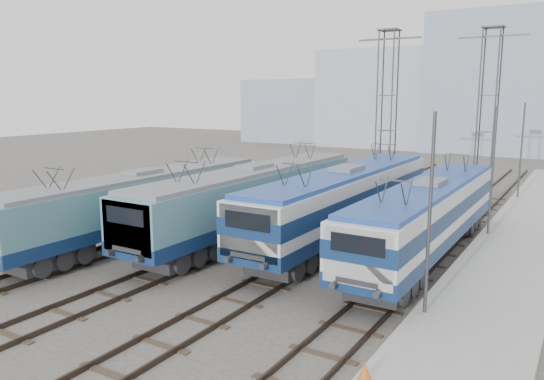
{
  "coord_description": "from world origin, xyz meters",
  "views": [
    {
      "loc": [
        12.98,
        -15.06,
        7.49
      ],
      "look_at": [
        -0.48,
        7.0,
        2.87
      ],
      "focal_mm": 35.0,
      "sensor_mm": 36.0,
      "label": 1
    }
  ],
  "objects_px": {
    "locomotive_far_right": "(428,213)",
    "mast_mid": "(492,174)",
    "locomotive_center_left": "(252,196)",
    "catenary_tower_west": "(387,107)",
    "catenary_tower_east": "(488,108)",
    "safety_cone": "(365,371)",
    "locomotive_center_right": "(345,197)",
    "mast_front": "(429,219)",
    "locomotive_far_left": "(140,200)",
    "mast_rear": "(521,153)"
  },
  "relations": [
    {
      "from": "locomotive_center_left",
      "to": "locomotive_center_right",
      "type": "height_order",
      "value": "locomotive_center_right"
    },
    {
      "from": "locomotive_far_left",
      "to": "locomotive_center_right",
      "type": "bearing_deg",
      "value": 31.22
    },
    {
      "from": "mast_front",
      "to": "locomotive_center_right",
      "type": "bearing_deg",
      "value": 129.52
    },
    {
      "from": "catenary_tower_east",
      "to": "safety_cone",
      "type": "distance_m",
      "value": 27.91
    },
    {
      "from": "mast_rear",
      "to": "locomotive_far_left",
      "type": "bearing_deg",
      "value": -125.2
    },
    {
      "from": "locomotive_center_right",
      "to": "locomotive_far_right",
      "type": "xyz_separation_m",
      "value": [
        4.5,
        -0.82,
        -0.12
      ]
    },
    {
      "from": "locomotive_far_right",
      "to": "safety_cone",
      "type": "xyz_separation_m",
      "value": [
        1.75,
        -12.05,
        -1.64
      ]
    },
    {
      "from": "catenary_tower_west",
      "to": "mast_front",
      "type": "distance_m",
      "value": 22.0
    },
    {
      "from": "locomotive_far_left",
      "to": "locomotive_center_right",
      "type": "distance_m",
      "value": 10.53
    },
    {
      "from": "locomotive_far_right",
      "to": "mast_front",
      "type": "height_order",
      "value": "mast_front"
    },
    {
      "from": "locomotive_far_left",
      "to": "locomotive_center_left",
      "type": "distance_m",
      "value": 5.78
    },
    {
      "from": "mast_mid",
      "to": "mast_rear",
      "type": "distance_m",
      "value": 12.0
    },
    {
      "from": "locomotive_center_left",
      "to": "mast_mid",
      "type": "bearing_deg",
      "value": 29.44
    },
    {
      "from": "mast_rear",
      "to": "catenary_tower_west",
      "type": "bearing_deg",
      "value": -155.06
    },
    {
      "from": "locomotive_far_right",
      "to": "mast_front",
      "type": "bearing_deg",
      "value": -74.95
    },
    {
      "from": "locomotive_far_right",
      "to": "catenary_tower_west",
      "type": "height_order",
      "value": "catenary_tower_west"
    },
    {
      "from": "catenary_tower_west",
      "to": "mast_mid",
      "type": "height_order",
      "value": "catenary_tower_west"
    },
    {
      "from": "catenary_tower_east",
      "to": "mast_mid",
      "type": "height_order",
      "value": "catenary_tower_east"
    },
    {
      "from": "mast_front",
      "to": "locomotive_far_left",
      "type": "bearing_deg",
      "value": 171.69
    },
    {
      "from": "locomotive_center_left",
      "to": "catenary_tower_west",
      "type": "distance_m",
      "value": 14.96
    },
    {
      "from": "catenary_tower_west",
      "to": "safety_cone",
      "type": "relative_size",
      "value": 23.02
    },
    {
      "from": "mast_mid",
      "to": "safety_cone",
      "type": "bearing_deg",
      "value": -90.33
    },
    {
      "from": "locomotive_far_left",
      "to": "mast_mid",
      "type": "relative_size",
      "value": 2.47
    },
    {
      "from": "locomotive_center_right",
      "to": "mast_mid",
      "type": "bearing_deg",
      "value": 34.12
    },
    {
      "from": "locomotive_center_right",
      "to": "catenary_tower_west",
      "type": "bearing_deg",
      "value": 100.36
    },
    {
      "from": "mast_mid",
      "to": "locomotive_center_right",
      "type": "bearing_deg",
      "value": -145.88
    },
    {
      "from": "locomotive_center_left",
      "to": "locomotive_center_right",
      "type": "bearing_deg",
      "value": 22.04
    },
    {
      "from": "locomotive_far_right",
      "to": "safety_cone",
      "type": "height_order",
      "value": "locomotive_far_right"
    },
    {
      "from": "locomotive_center_right",
      "to": "locomotive_far_left",
      "type": "bearing_deg",
      "value": -148.78
    },
    {
      "from": "mast_mid",
      "to": "safety_cone",
      "type": "xyz_separation_m",
      "value": [
        -0.1,
        -17.17,
        -2.94
      ]
    },
    {
      "from": "locomotive_center_left",
      "to": "catenary_tower_east",
      "type": "bearing_deg",
      "value": 61.51
    },
    {
      "from": "locomotive_center_left",
      "to": "locomotive_far_right",
      "type": "distance_m",
      "value": 9.06
    },
    {
      "from": "catenary_tower_east",
      "to": "safety_cone",
      "type": "relative_size",
      "value": 23.02
    },
    {
      "from": "mast_mid",
      "to": "safety_cone",
      "type": "height_order",
      "value": "mast_mid"
    },
    {
      "from": "catenary_tower_west",
      "to": "mast_rear",
      "type": "bearing_deg",
      "value": 24.94
    },
    {
      "from": "locomotive_center_left",
      "to": "mast_rear",
      "type": "distance_m",
      "value": 21.16
    },
    {
      "from": "catenary_tower_east",
      "to": "mast_front",
      "type": "bearing_deg",
      "value": -84.55
    },
    {
      "from": "locomotive_far_left",
      "to": "mast_mid",
      "type": "height_order",
      "value": "mast_mid"
    },
    {
      "from": "locomotive_center_right",
      "to": "catenary_tower_east",
      "type": "distance_m",
      "value": 15.53
    },
    {
      "from": "mast_front",
      "to": "mast_mid",
      "type": "distance_m",
      "value": 12.0
    },
    {
      "from": "catenary_tower_west",
      "to": "mast_front",
      "type": "bearing_deg",
      "value": -66.73
    },
    {
      "from": "locomotive_center_right",
      "to": "mast_mid",
      "type": "distance_m",
      "value": 7.76
    },
    {
      "from": "locomotive_center_right",
      "to": "locomotive_center_left",
      "type": "bearing_deg",
      "value": -157.96
    },
    {
      "from": "mast_mid",
      "to": "safety_cone",
      "type": "distance_m",
      "value": 17.42
    },
    {
      "from": "locomotive_far_right",
      "to": "mast_mid",
      "type": "height_order",
      "value": "mast_mid"
    },
    {
      "from": "locomotive_far_right",
      "to": "mast_rear",
      "type": "bearing_deg",
      "value": 83.83
    },
    {
      "from": "locomotive_far_right",
      "to": "mast_front",
      "type": "xyz_separation_m",
      "value": [
        1.85,
        -6.88,
        1.3
      ]
    },
    {
      "from": "mast_rear",
      "to": "safety_cone",
      "type": "height_order",
      "value": "mast_rear"
    },
    {
      "from": "locomotive_center_left",
      "to": "mast_rear",
      "type": "xyz_separation_m",
      "value": [
        10.85,
        18.12,
        1.24
      ]
    },
    {
      "from": "locomotive_far_right",
      "to": "mast_front",
      "type": "relative_size",
      "value": 2.46
    }
  ]
}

